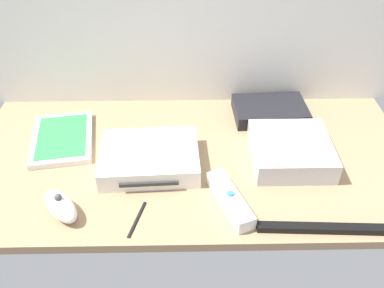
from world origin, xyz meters
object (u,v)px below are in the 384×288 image
Objects in this scene: game_console at (150,158)px; mini_computer at (291,150)px; game_case at (62,138)px; remote_wand at (230,200)px; stylus_pen at (137,218)px; sensor_bar at (322,228)px; remote_nunchuk at (60,206)px; network_router at (270,111)px.

game_console is 1.28× the size of mini_computer.
game_case is (-52.25, 7.56, -1.88)cm from mini_computer.
stylus_pen is (-17.99, -3.51, -1.16)cm from remote_wand.
game_case is 1.38× the size of remote_wand.
mini_computer reaches higher than sensor_bar.
remote_wand is 0.63× the size of sensor_bar.
game_case is 23.30cm from remote_nunchuk.
game_console is 1.17× the size of network_router.
network_router is 2.06× the size of stylus_pen.
mini_computer reaches higher than game_console.
sensor_bar reaches higher than stylus_pen.
remote_wand is at bearing 160.27° from sensor_bar.
game_console is 23.12cm from game_case.
game_console reaches higher than sensor_bar.
mini_computer is 52.83cm from game_case.
game_console is at bearing -177.23° from mini_computer.
sensor_bar is 2.67× the size of stylus_pen.
game_console is 34.64cm from network_router.
mini_computer is at bearing -17.29° from game_case.
network_router is 45.97cm from stylus_pen.
sensor_bar is at bearing -84.68° from mini_computer.
mini_computer is 1.13× the size of remote_wand.
remote_wand is (-14.58, -13.58, -1.13)cm from mini_computer.
stylus_pen is at bearing -48.23° from remote_nunchuk.
game_console is 31.07cm from mini_computer.
remote_nunchuk is 14.83cm from stylus_pen.
remote_nunchuk reaches higher than stylus_pen.
game_console is at bearing 84.36° from stylus_pen.
remote_nunchuk is at bearing -147.44° from network_router.
stylus_pen is (-32.57, -17.09, -2.29)cm from mini_computer.
remote_nunchuk is at bearing -86.47° from game_case.
game_console is 0.91× the size of sensor_bar.
network_router is 1.77× the size of remote_nunchuk.
sensor_bar is (3.62, -37.34, -1.00)cm from network_router.
game_case is at bearing 129.90° from remote_wand.
game_case is at bearing 171.77° from mini_computer.
game_case reaches higher than sensor_bar.
game_case is 51.40cm from network_router.
remote_wand is at bearing 11.04° from stylus_pen.
game_console is at bearing -0.45° from remote_nunchuk.
game_case is at bearing -172.13° from network_router.
mini_computer reaches higher than stylus_pen.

